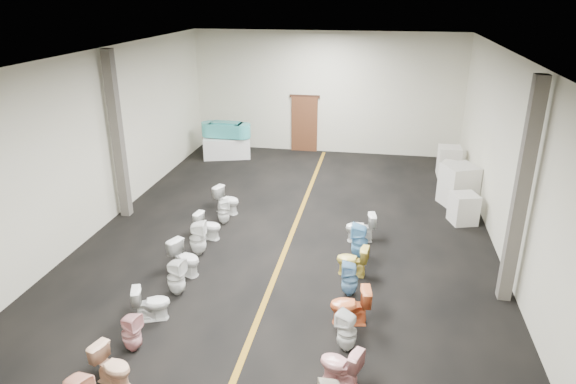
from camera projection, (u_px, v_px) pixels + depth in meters
name	position (u px, v px, depth m)	size (l,w,h in m)	color
floor	(288.00, 244.00, 12.65)	(16.00, 16.00, 0.00)	black
ceiling	(287.00, 57.00, 10.99)	(16.00, 16.00, 0.00)	black
wall_back	(326.00, 93.00, 19.14)	(10.00, 10.00, 0.00)	beige
wall_left	(88.00, 146.00, 12.65)	(16.00, 16.00, 0.00)	beige
wall_right	(517.00, 170.00, 10.98)	(16.00, 16.00, 0.00)	beige
aisle_stripe	(288.00, 244.00, 12.64)	(0.12, 15.60, 0.01)	#865C13
back_door	(304.00, 124.00, 19.66)	(1.00, 0.10, 2.10)	#562D19
door_frame	(305.00, 96.00, 19.27)	(1.15, 0.08, 0.10)	#331C11
column_left	(117.00, 136.00, 13.53)	(0.25, 0.25, 4.50)	#59544C
column_right	(521.00, 195.00, 9.65)	(0.25, 0.25, 4.50)	#59544C
display_table	(227.00, 147.00, 19.11)	(1.70, 0.85, 0.76)	white
bathtub	(226.00, 129.00, 18.85)	(1.86, 0.71, 0.55)	#3EB5B4
appliance_crate_a	(464.00, 208.00, 13.70)	(0.63, 0.63, 0.82)	silver
appliance_crate_b	(458.00, 185.00, 14.79)	(0.87, 0.87, 1.19)	silver
appliance_crate_c	(452.00, 176.00, 16.08)	(0.73, 0.73, 0.82)	silver
appliance_crate_d	(449.00, 161.00, 17.13)	(0.71, 0.71, 1.01)	silver
toilet_left_2	(112.00, 366.00, 8.07)	(0.38, 0.66, 0.68)	#EDB691
toilet_left_3	(131.00, 333.00, 8.81)	(0.33, 0.33, 0.73)	pink
toilet_left_4	(152.00, 303.00, 9.67)	(0.39, 0.68, 0.70)	white
toilet_left_5	(176.00, 277.00, 10.44)	(0.36, 0.37, 0.80)	white
toilet_left_6	(185.00, 258.00, 11.23)	(0.42, 0.74, 0.75)	silver
toilet_left_7	(198.00, 238.00, 12.03)	(0.38, 0.39, 0.85)	white
toilet_left_8	(208.00, 226.00, 12.85)	(0.38, 0.66, 0.68)	white
toilet_left_9	(224.00, 212.00, 13.65)	(0.31, 0.32, 0.69)	white
toilet_left_10	(227.00, 200.00, 14.33)	(0.42, 0.73, 0.75)	white
toilet_right_3	(340.00, 365.00, 8.07)	(0.39, 0.68, 0.69)	pink
toilet_right_4	(347.00, 331.00, 8.82)	(0.34, 0.35, 0.75)	white
toilet_right_5	(350.00, 306.00, 9.54)	(0.42, 0.74, 0.76)	orange
toilet_right_6	(350.00, 279.00, 10.43)	(0.34, 0.34, 0.75)	#71A4CC
toilet_right_7	(352.00, 260.00, 11.19)	(0.39, 0.69, 0.70)	gold
toilet_right_8	(360.00, 241.00, 11.87)	(0.38, 0.39, 0.85)	#6BB2E3
toilet_right_9	(360.00, 228.00, 12.70)	(0.41, 0.72, 0.74)	white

